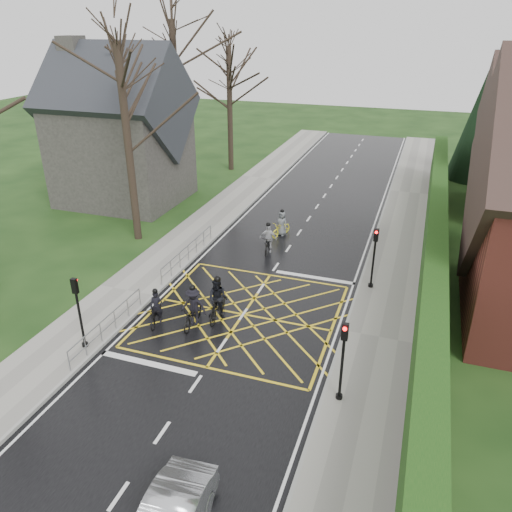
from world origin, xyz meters
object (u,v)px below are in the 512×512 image
Objects in this scene: cyclist_rear at (156,312)px; cyclist_back at (218,303)px; cyclist_front at (268,241)px; cyclist_lead at (281,227)px; cyclist_mid at (193,310)px.

cyclist_rear is 2.69m from cyclist_back.
cyclist_front is at bearing 85.71° from cyclist_back.
cyclist_back is 1.15× the size of cyclist_front.
cyclist_rear is 8.82m from cyclist_front.
cyclist_lead is at bearing 62.10° from cyclist_rear.
cyclist_front is (-0.04, 7.29, -0.13)m from cyclist_back.
cyclist_rear is at bearing -114.58° from cyclist_front.
cyclist_front is (2.36, 8.50, 0.12)m from cyclist_rear.
cyclist_rear is 0.88× the size of cyclist_mid.
cyclist_rear is 0.85× the size of cyclist_back.
cyclist_mid reaches higher than cyclist_rear.
cyclist_back reaches higher than cyclist_rear.
cyclist_rear is at bearing -82.77° from cyclist_lead.
cyclist_mid reaches higher than cyclist_front.
cyclist_mid is at bearing -1.42° from cyclist_rear.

